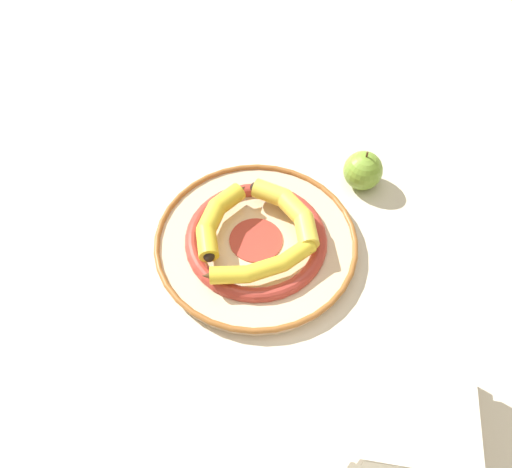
# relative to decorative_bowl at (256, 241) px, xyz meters

# --- Properties ---
(ground_plane) EXTENTS (2.80, 2.80, 0.00)m
(ground_plane) POSITION_rel_decorative_bowl_xyz_m (-0.04, -0.01, -0.02)
(ground_plane) COLOR beige
(decorative_bowl) EXTENTS (0.38, 0.38, 0.04)m
(decorative_bowl) POSITION_rel_decorative_bowl_xyz_m (0.00, 0.00, 0.00)
(decorative_bowl) COLOR beige
(decorative_bowl) RESTS_ON ground_plane
(banana_a) EXTENTS (0.14, 0.18, 0.03)m
(banana_a) POSITION_rel_decorative_bowl_xyz_m (-0.05, 0.06, 0.04)
(banana_a) COLOR yellow
(banana_a) RESTS_ON decorative_bowl
(banana_b) EXTENTS (0.19, 0.11, 0.04)m
(banana_b) POSITION_rel_decorative_bowl_xyz_m (-0.03, -0.07, 0.04)
(banana_b) COLOR yellow
(banana_b) RESTS_ON decorative_bowl
(banana_c) EXTENTS (0.09, 0.18, 0.04)m
(banana_c) POSITION_rel_decorative_bowl_xyz_m (0.07, 0.02, 0.04)
(banana_c) COLOR yellow
(banana_c) RESTS_ON decorative_bowl
(book_stack) EXTENTS (0.23, 0.23, 0.11)m
(book_stack) POSITION_rel_decorative_bowl_xyz_m (-0.36, 0.14, 0.04)
(book_stack) COLOR silver
(book_stack) RESTS_ON ground_plane
(apple) EXTENTS (0.08, 0.08, 0.09)m
(apple) POSITION_rel_decorative_bowl_xyz_m (-0.09, -0.25, 0.02)
(apple) COLOR olive
(apple) RESTS_ON ground_plane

